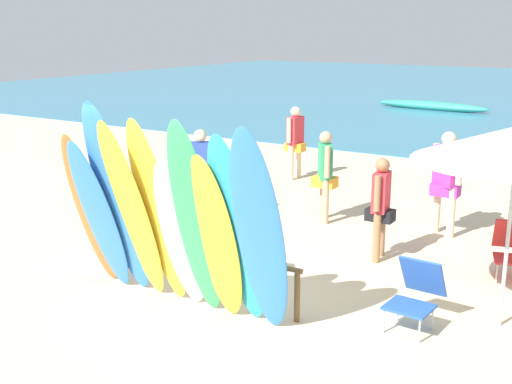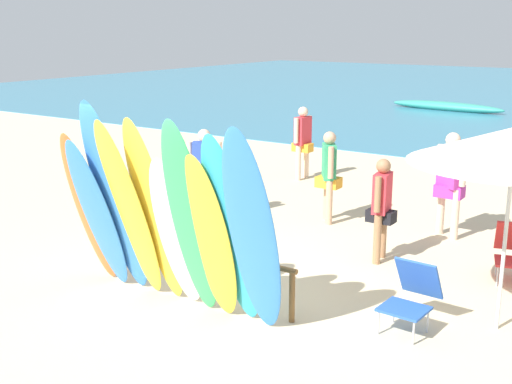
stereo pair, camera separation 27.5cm
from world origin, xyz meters
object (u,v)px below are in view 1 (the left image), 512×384
surfboard_yellow_3 (132,212)px  surfboard_green_6 (196,221)px  surfboard_blue_9 (260,235)px  beachgoer_strolling (381,202)px  beachgoer_midbeach (295,138)px  surfboard_orange_0 (91,211)px  surfboard_yellow_7 (216,239)px  beachgoer_photographing (325,170)px  surfboard_yellow_4 (157,214)px  surfboard_blue_2 (118,201)px  beachgoer_near_rack (446,176)px  surfboard_white_5 (181,235)px  beach_chair_blue (416,291)px  surfboard_teal_8 (237,232)px  beachgoer_by_water (201,168)px  surfboard_blue_1 (99,217)px  surfboard_rack (197,256)px  distant_boat (432,106)px

surfboard_yellow_3 → surfboard_green_6: 0.97m
surfboard_blue_9 → surfboard_green_6: bearing=172.8°
surfboard_green_6 → beachgoer_strolling: (0.98, 3.11, -0.34)m
beachgoer_midbeach → surfboard_orange_0: bearing=-169.5°
surfboard_yellow_3 → surfboard_yellow_7: surfboard_yellow_3 is taller
beachgoer_strolling → beachgoer_photographing: bearing=41.3°
surfboard_yellow_4 → beachgoer_strolling: bearing=66.8°
surfboard_green_6 → beachgoer_midbeach: size_ratio=1.55×
surfboard_blue_2 → surfboard_yellow_7: surfboard_blue_2 is taller
surfboard_blue_2 → beachgoer_near_rack: (2.62, 4.79, -0.29)m
surfboard_orange_0 → surfboard_blue_2: bearing=-10.7°
surfboard_yellow_3 → surfboard_yellow_7: size_ratio=1.15×
surfboard_white_5 → beach_chair_blue: 2.80m
surfboard_teal_8 → beachgoer_by_water: bearing=135.6°
beachgoer_near_rack → beachgoer_by_water: bearing=-128.8°
surfboard_teal_8 → surfboard_white_5: bearing=-178.4°
surfboard_teal_8 → beachgoer_photographing: surfboard_teal_8 is taller
surfboard_blue_2 → beachgoer_photographing: 4.49m
surfboard_yellow_4 → beachgoer_by_water: bearing=123.9°
surfboard_yellow_7 → beachgoer_midbeach: 7.58m
beachgoer_photographing → beachgoer_strolling: bearing=-164.8°
beachgoer_strolling → beach_chair_blue: 2.27m
surfboard_yellow_4 → surfboard_white_5: (0.32, 0.02, -0.21)m
beachgoer_photographing → beachgoer_midbeach: bearing=3.4°
surfboard_blue_1 → beachgoer_near_rack: size_ratio=1.27×
surfboard_rack → surfboard_yellow_3: 1.02m
surfboard_rack → beachgoer_midbeach: beachgoer_midbeach is taller
surfboard_rack → beach_chair_blue: beach_chair_blue is taller
surfboard_blue_1 → surfboard_orange_0: bearing=160.7°
surfboard_yellow_7 → beach_chair_blue: size_ratio=2.69×
surfboard_orange_0 → surfboard_white_5: (1.44, 0.03, -0.08)m
surfboard_yellow_7 → beachgoer_near_rack: size_ratio=1.24×
surfboard_teal_8 → beachgoer_strolling: surfboard_teal_8 is taller
surfboard_blue_1 → surfboard_yellow_4: 0.89m
surfboard_blue_1 → surfboard_green_6: (1.50, 0.02, 0.18)m
surfboard_orange_0 → beachgoer_by_water: bearing=98.5°
surfboard_rack → surfboard_blue_9: 1.64m
surfboard_blue_2 → beach_chair_blue: (3.38, 1.24, -0.86)m
surfboard_green_6 → beachgoer_photographing: surfboard_green_6 is taller
surfboard_rack → surfboard_teal_8: 1.28m
distant_boat → beachgoer_by_water: bearing=-85.1°
surfboard_blue_2 → beachgoer_photographing: bearing=79.5°
surfboard_rack → surfboard_white_5: surfboard_white_5 is taller
surfboard_blue_9 → surfboard_yellow_3: bearing=173.8°
surfboard_green_6 → beachgoer_photographing: size_ratio=1.57×
surfboard_rack → surfboard_yellow_3: surfboard_yellow_3 is taller
surfboard_blue_1 → beachgoer_by_water: 3.50m
surfboard_teal_8 → beachgoer_by_water: 4.42m
surfboard_blue_2 → beachgoer_by_water: surfboard_blue_2 is taller
surfboard_teal_8 → beachgoer_midbeach: (-3.16, 6.99, -0.21)m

